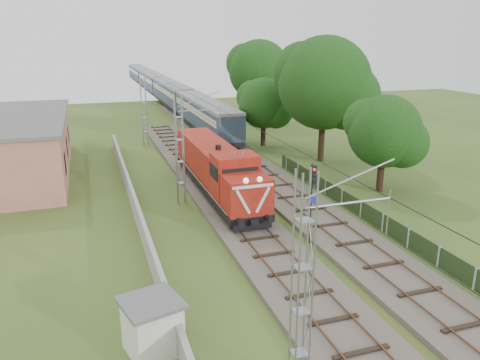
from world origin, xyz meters
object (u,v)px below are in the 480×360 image
object	(u,v)px
locomotive	(217,168)
coach_rake	(161,86)
signal_post	(312,190)
relay_hut	(152,326)

from	to	relation	value
locomotive	coach_rake	xyz separation A→B (m)	(5.00, 58.33, 0.37)
locomotive	coach_rake	world-z (taller)	locomotive
coach_rake	signal_post	distance (m)	68.45
coach_rake	signal_post	size ratio (longest dim) A/B	19.14
coach_rake	relay_hut	bearing A→B (deg)	-99.32
signal_post	coach_rake	bearing A→B (deg)	88.24
locomotive	relay_hut	size ratio (longest dim) A/B	6.29
coach_rake	signal_post	bearing A→B (deg)	-91.76
coach_rake	relay_hut	xyz separation A→B (m)	(-12.40, -75.59, -1.43)
signal_post	relay_hut	world-z (taller)	signal_post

